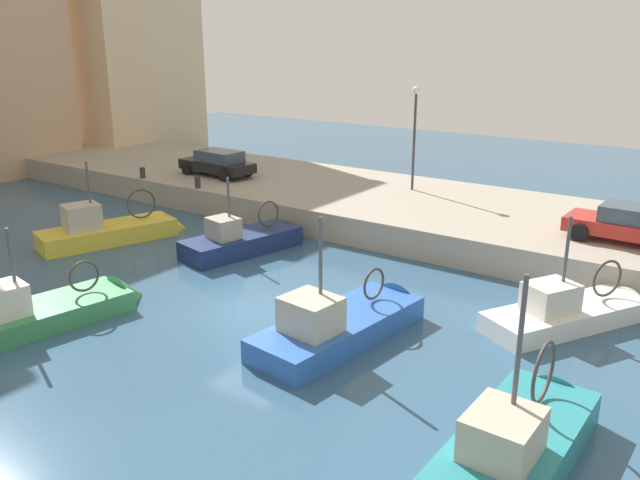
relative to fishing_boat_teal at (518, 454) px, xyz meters
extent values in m
plane|color=#335675|center=(2.73, 9.23, -0.13)|extent=(80.00, 80.00, 0.00)
cube|color=#9E9384|center=(14.23, 9.23, 0.47)|extent=(9.00, 56.00, 1.20)
cube|color=teal|center=(-0.35, 0.01, -0.13)|extent=(5.33, 2.07, 1.51)
cone|color=teal|center=(2.64, -0.06, -0.13)|extent=(0.94, 1.77, 1.75)
cube|color=#896B4C|center=(-0.35, 0.01, 0.55)|extent=(5.11, 1.91, 0.08)
cube|color=#B7AD99|center=(-1.08, 0.02, 1.04)|extent=(1.48, 1.27, 0.90)
cylinder|color=#4C4C51|center=(-0.64, 0.01, 2.31)|extent=(0.10, 0.10, 3.52)
torus|color=#3F3833|center=(1.13, -0.03, 1.35)|extent=(1.38, 0.11, 1.38)
sphere|color=white|center=(-1.91, 1.11, 0.10)|extent=(0.32, 0.32, 0.32)
cube|color=gold|center=(4.45, 18.84, -0.13)|extent=(5.75, 3.42, 1.46)
cone|color=gold|center=(7.38, 17.87, -0.13)|extent=(1.36, 1.82, 1.62)
cube|color=#9E7A51|center=(4.45, 18.84, 0.53)|extent=(5.50, 3.22, 0.08)
cube|color=#B7AD99|center=(3.52, 19.15, 1.10)|extent=(1.64, 1.51, 1.06)
cylinder|color=#4C4C51|center=(3.90, 19.02, 1.92)|extent=(0.10, 0.10, 2.80)
torus|color=#3F3833|center=(5.90, 18.36, 1.28)|extent=(1.24, 0.48, 1.28)
sphere|color=white|center=(3.20, 20.29, 0.09)|extent=(0.32, 0.32, 0.32)
cube|color=#2D60B7|center=(2.44, 5.95, -0.13)|extent=(5.81, 2.61, 1.37)
cone|color=#2D60B7|center=(5.58, 5.59, -0.13)|extent=(1.10, 1.87, 1.78)
cube|color=#9E7A51|center=(2.44, 5.95, 0.49)|extent=(5.57, 2.42, 0.08)
cube|color=#B7AD99|center=(1.27, 6.09, 1.02)|extent=(1.42, 1.55, 0.98)
cylinder|color=#4C4C51|center=(1.65, 6.05, 2.06)|extent=(0.10, 0.10, 3.14)
torus|color=#3F3833|center=(4.00, 5.78, 1.09)|extent=(0.98, 0.19, 0.98)
sphere|color=white|center=(0.89, 7.23, 0.08)|extent=(0.32, 0.32, 0.32)
cube|color=#388951|center=(-1.84, 13.71, -0.13)|extent=(5.32, 2.78, 1.22)
cone|color=#388951|center=(1.00, 13.22, -0.13)|extent=(1.19, 1.87, 1.75)
cube|color=#9E7A51|center=(-1.84, 13.71, 0.42)|extent=(5.10, 2.59, 0.08)
cube|color=beige|center=(-2.73, 13.87, 0.93)|extent=(1.21, 1.27, 0.94)
cylinder|color=#4C4C51|center=(-2.43, 13.81, 1.71)|extent=(0.10, 0.10, 2.57)
torus|color=#3F3833|center=(-0.44, 13.47, 1.03)|extent=(1.00, 0.25, 1.00)
cube|color=white|center=(7.09, 0.97, -0.13)|extent=(5.45, 4.06, 1.20)
cone|color=white|center=(9.71, -0.51, -0.13)|extent=(1.52, 1.75, 1.51)
cube|color=#896B4C|center=(7.09, 0.97, 0.41)|extent=(5.20, 3.84, 0.08)
cube|color=beige|center=(6.44, 1.33, 0.88)|extent=(1.76, 1.64, 0.87)
cylinder|color=#4C4C51|center=(6.81, 1.12, 1.84)|extent=(0.10, 0.10, 2.85)
torus|color=#3F3833|center=(8.39, 0.24, 1.11)|extent=(1.06, 0.65, 1.18)
sphere|color=white|center=(6.16, 2.55, 0.05)|extent=(0.32, 0.32, 0.32)
cube|color=navy|center=(6.66, 13.38, -0.13)|extent=(5.13, 2.77, 1.52)
cone|color=navy|center=(9.37, 12.78, -0.13)|extent=(1.22, 1.74, 1.58)
cube|color=#9E7A51|center=(6.66, 13.38, 0.55)|extent=(4.91, 2.59, 0.08)
cube|color=gray|center=(5.84, 13.56, 1.02)|extent=(1.22, 1.32, 0.84)
cylinder|color=#4C4C51|center=(6.13, 13.50, 1.76)|extent=(0.10, 0.10, 2.41)
torus|color=#3F3833|center=(7.99, 13.09, 1.20)|extent=(1.06, 0.31, 1.07)
sphere|color=white|center=(5.44, 14.64, 0.10)|extent=(0.32, 0.32, 0.32)
cube|color=red|center=(12.71, 0.48, 1.59)|extent=(1.83, 4.30, 0.50)
cube|color=#384756|center=(12.71, 0.27, 2.12)|extent=(1.57, 2.42, 0.56)
cylinder|color=black|center=(11.90, 1.95, 1.39)|extent=(0.24, 0.65, 0.64)
cylinder|color=black|center=(13.61, 1.90, 1.39)|extent=(0.24, 0.65, 0.64)
cube|color=black|center=(12.75, 20.50, 1.59)|extent=(1.87, 4.27, 0.50)
cube|color=#384756|center=(12.74, 20.29, 2.13)|extent=(1.58, 2.41, 0.57)
cylinder|color=black|center=(11.98, 21.96, 1.39)|extent=(0.25, 0.65, 0.64)
cylinder|color=black|center=(13.65, 21.88, 1.39)|extent=(0.25, 0.65, 0.64)
cylinder|color=black|center=(11.85, 19.12, 1.39)|extent=(0.25, 0.65, 0.64)
cylinder|color=black|center=(13.52, 19.04, 1.39)|extent=(0.25, 0.65, 0.64)
cylinder|color=#2D2D33|center=(10.08, 19.23, 1.35)|extent=(0.28, 0.28, 0.55)
cylinder|color=#2D2D33|center=(10.08, 23.23, 1.35)|extent=(0.28, 0.28, 0.55)
cylinder|color=#38383D|center=(15.73, 10.60, 3.32)|extent=(0.12, 0.12, 4.50)
sphere|color=#F2EACC|center=(15.73, 10.60, 5.72)|extent=(0.36, 0.36, 0.36)
cube|color=beige|center=(19.56, 35.70, 8.94)|extent=(8.60, 7.09, 18.14)
camera|label=1|loc=(-11.35, -3.09, 8.04)|focal=36.08mm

